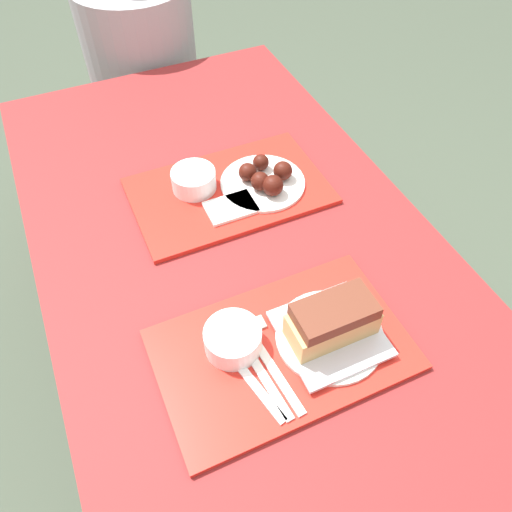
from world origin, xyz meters
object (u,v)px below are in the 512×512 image
at_px(tray_near, 282,349).
at_px(tray_far, 229,191).
at_px(brisket_sandwich_plate, 332,326).
at_px(wings_plate_far, 265,179).
at_px(bowl_coleslaw_near, 233,338).
at_px(bowl_coleslaw_far, 194,179).
at_px(person_seated_across, 140,47).

height_order(tray_near, tray_far, same).
distance_m(brisket_sandwich_plate, wings_plate_far, 0.44).
xyz_separation_m(bowl_coleslaw_near, bowl_coleslaw_far, (0.08, 0.44, 0.00)).
bearing_deg(bowl_coleslaw_near, bowl_coleslaw_far, 79.56).
bearing_deg(tray_near, wings_plate_far, 69.40).
bearing_deg(tray_far, wings_plate_far, -14.44).
distance_m(tray_far, bowl_coleslaw_far, 0.09).
distance_m(bowl_coleslaw_near, bowl_coleslaw_far, 0.44).
xyz_separation_m(tray_far, brisket_sandwich_plate, (0.02, -0.45, 0.04)).
relative_size(tray_far, brisket_sandwich_plate, 2.27).
relative_size(wings_plate_far, person_seated_across, 0.30).
bearing_deg(bowl_coleslaw_far, person_seated_across, 84.18).
distance_m(tray_near, bowl_coleslaw_far, 0.48).
bearing_deg(wings_plate_far, brisket_sandwich_plate, -98.76).
xyz_separation_m(tray_near, wings_plate_far, (0.16, 0.42, 0.03)).
distance_m(tray_near, brisket_sandwich_plate, 0.10).
relative_size(tray_far, wings_plate_far, 2.25).
bearing_deg(person_seated_across, brisket_sandwich_plate, -89.63).
xyz_separation_m(tray_far, person_seated_across, (0.01, 0.85, -0.04)).
xyz_separation_m(tray_far, bowl_coleslaw_near, (-0.15, -0.40, 0.03)).
bearing_deg(bowl_coleslaw_far, tray_far, -27.01).
distance_m(tray_near, wings_plate_far, 0.45).
bearing_deg(bowl_coleslaw_near, tray_far, 68.92).
xyz_separation_m(brisket_sandwich_plate, wings_plate_far, (0.07, 0.43, -0.02)).
relative_size(brisket_sandwich_plate, person_seated_across, 0.30).
bearing_deg(brisket_sandwich_plate, person_seated_across, 90.37).
xyz_separation_m(bowl_coleslaw_near, person_seated_across, (0.16, 1.25, -0.07)).
xyz_separation_m(bowl_coleslaw_near, wings_plate_far, (0.24, 0.38, -0.01)).
relative_size(tray_near, wings_plate_far, 2.25).
bearing_deg(brisket_sandwich_plate, bowl_coleslaw_far, 100.46).
height_order(tray_far, brisket_sandwich_plate, brisket_sandwich_plate).
height_order(tray_far, wings_plate_far, wings_plate_far).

